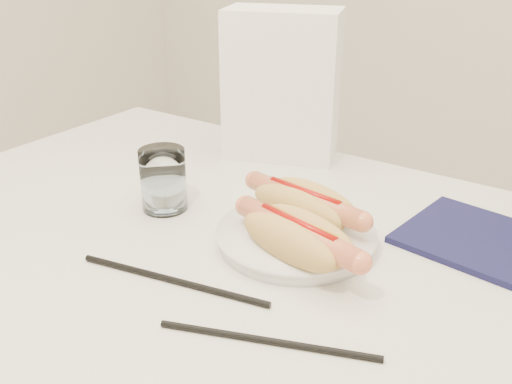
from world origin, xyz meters
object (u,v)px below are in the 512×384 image
Objects in this scene: plate at (296,238)px; water_glass at (163,180)px; hotdog_right at (297,237)px; table at (253,300)px; napkin_box at (282,85)px; hotdog_left at (304,205)px.

plate is 0.22m from water_glass.
plate is 0.06m from hotdog_right.
table is at bearing -145.99° from hotdog_right.
hotdog_right reaches higher than table.
hotdog_right is at bearing -6.52° from water_glass.
water_glass reaches higher than plate.
plate is 2.19× the size of water_glass.
table is at bearing -13.93° from water_glass.
water_glass is at bearing -114.70° from napkin_box.
water_glass is (-0.21, -0.02, 0.04)m from plate.
table is 0.11m from hotdog_right.
hotdog_right is (0.04, -0.08, 0.00)m from hotdog_left.
water_glass is at bearing 166.07° from table.
napkin_box reaches higher than water_glass.
water_glass is (-0.20, -0.05, 0.01)m from hotdog_left.
plate reaches higher than table.
water_glass is at bearing -156.02° from hotdog_left.
hotdog_left is (-0.01, 0.04, 0.03)m from plate.
napkin_box reaches higher than plate.
table is 0.42m from napkin_box.
plate is 0.79× the size of napkin_box.
table is 0.10m from plate.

